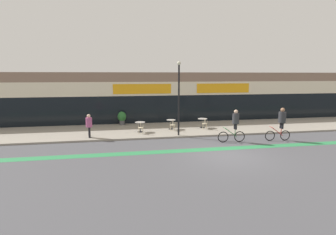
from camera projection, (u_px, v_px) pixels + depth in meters
ground_plane at (228, 156)px, 14.00m from camera, size 120.00×120.00×0.00m
sidewalk_slab at (192, 128)px, 21.03m from camera, size 40.00×5.50×0.12m
storefront_facade at (179, 96)px, 25.25m from camera, size 40.00×4.06×4.53m
bike_lane_stripe at (218, 149)px, 15.40m from camera, size 36.00×0.70×0.01m
bistro_table_0 at (140, 125)px, 19.35m from camera, size 0.76×0.76×0.75m
bistro_table_1 at (171, 122)px, 20.38m from camera, size 0.70×0.70×0.74m
bistro_table_2 at (202, 121)px, 20.92m from camera, size 0.75×0.75×0.74m
cafe_chair_0_near at (141, 127)px, 18.75m from camera, size 0.44×0.59×0.90m
cafe_chair_1_near at (173, 124)px, 19.78m from camera, size 0.42×0.58×0.90m
cafe_chair_2_near at (205, 123)px, 20.32m from camera, size 0.45×0.60×0.90m
planter_pot at (122, 117)px, 22.16m from camera, size 0.71×0.71×1.13m
lamp_post at (179, 93)px, 17.93m from camera, size 0.26×0.26×5.10m
cyclist_0 at (234, 124)px, 16.79m from camera, size 1.80×0.53×2.12m
cyclist_1 at (281, 121)px, 17.17m from camera, size 1.72×0.55×2.18m
pedestrian_near_end at (89, 124)px, 17.55m from camera, size 0.46×0.46×1.59m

